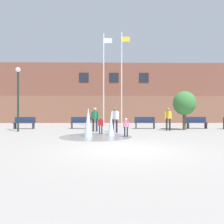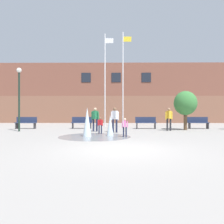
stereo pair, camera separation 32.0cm
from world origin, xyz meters
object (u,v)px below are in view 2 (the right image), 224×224
child_in_fountain (125,126)px  adult_in_red (169,117)px  child_with_pink_shirt (100,124)px  flagpole_left (105,77)px  park_bench_far_left (26,123)px  street_tree_near_building (185,103)px  flagpole_right (123,77)px  adult_near_bench (115,118)px  park_bench_far_right (198,123)px  teen_by_trashcan (95,117)px  park_bench_near_trashcan (146,122)px  lamp_post_left_lane (19,90)px  park_bench_under_left_flagpole (82,122)px

child_in_fountain → adult_in_red: bearing=-40.4°
child_with_pink_shirt → flagpole_left: flagpole_left is taller
adult_in_red → flagpole_left: flagpole_left is taller
child_with_pink_shirt → child_in_fountain: 2.12m
park_bench_far_left → street_tree_near_building: bearing=-5.3°
flagpole_right → street_tree_near_building: size_ratio=3.00×
adult_near_bench → park_bench_far_right: bearing=68.9°
teen_by_trashcan → child_in_fountain: bearing=-117.7°
park_bench_near_trashcan → lamp_post_left_lane: 9.44m
park_bench_far_right → adult_in_red: (-2.72, -1.81, 0.45)m
park_bench_far_right → flagpole_right: flagpole_right is taller
park_bench_far_left → flagpole_right: (7.65, 2.67, 3.99)m
park_bench_under_left_flagpole → lamp_post_left_lane: bearing=-147.4°
child_with_pink_shirt → adult_in_red: bearing=-130.3°
park_bench_far_left → street_tree_near_building: (11.96, -1.11, 1.44)m
child_in_fountain → lamp_post_left_lane: (-6.93, 3.16, 2.17)m
street_tree_near_building → lamp_post_left_lane: bearing=-174.2°
flagpole_left → street_tree_near_building: bearing=-32.6°
child_with_pink_shirt → street_tree_near_building: size_ratio=0.35×
lamp_post_left_lane → adult_in_red: bearing=3.4°
teen_by_trashcan → lamp_post_left_lane: 5.42m
lamp_post_left_lane → street_tree_near_building: size_ratio=1.52×
lamp_post_left_lane → flagpole_left: bearing=41.6°
teen_by_trashcan → flagpole_left: size_ratio=0.19×
park_bench_near_trashcan → park_bench_far_right: same height
park_bench_far_right → flagpole_left: bearing=160.9°
park_bench_far_right → park_bench_near_trashcan: bearing=-179.7°
park_bench_far_left → flagpole_left: flagpole_left is taller
flagpole_left → lamp_post_left_lane: (-5.59, -4.95, -1.65)m
park_bench_far_left → flagpole_left: size_ratio=0.19×
lamp_post_left_lane → adult_near_bench: bearing=-6.7°
adult_near_bench → flagpole_right: bearing=125.0°
park_bench_far_left → child_with_pink_shirt: 7.12m
adult_near_bench → park_bench_far_left: bearing=-161.1°
adult_in_red → child_with_pink_shirt: bearing=93.4°
street_tree_near_building → flagpole_left: bearing=147.4°
park_bench_far_right → flagpole_right: size_ratio=0.19×
street_tree_near_building → child_with_pink_shirt: bearing=-155.4°
park_bench_under_left_flagpole → street_tree_near_building: street_tree_near_building is taller
park_bench_under_left_flagpole → lamp_post_left_lane: lamp_post_left_lane is taller
park_bench_far_left → lamp_post_left_lane: (0.46, -2.28, 2.27)m
park_bench_far_left → child_in_fountain: 9.17m
park_bench_under_left_flagpole → park_bench_near_trashcan: size_ratio=1.00×
child_with_pink_shirt → adult_in_red: (4.63, 2.16, 0.35)m
park_bench_under_left_flagpole → adult_in_red: 6.61m
park_bench_far_left → park_bench_far_right: (13.36, 0.14, 0.00)m
adult_near_bench → park_bench_under_left_flagpole: bearing=171.3°
park_bench_far_right → park_bench_under_left_flagpole: bearing=179.7°
child_with_pink_shirt → street_tree_near_building: 6.69m
park_bench_near_trashcan → lamp_post_left_lane: bearing=-164.8°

